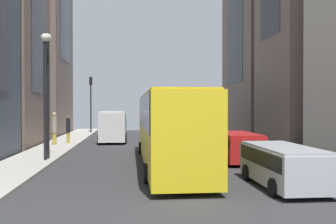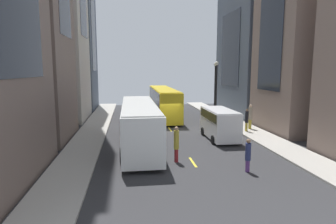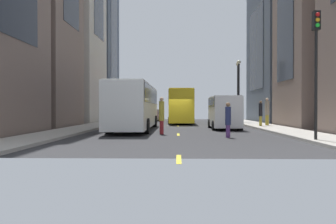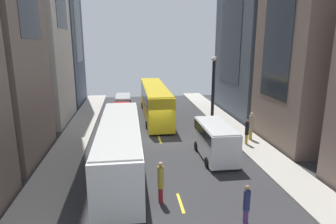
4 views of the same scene
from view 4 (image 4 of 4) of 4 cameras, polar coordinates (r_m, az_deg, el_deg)
The scene contains 21 objects.
ground_plane at distance 25.92m, azimuth -1.63°, elevation -5.41°, with size 41.74×41.74×0.00m, color #333335.
sidewalk_west at distance 26.24m, azimuth -18.25°, elevation -5.71°, with size 2.72×44.00×0.15m, color #B2ADA3.
sidewalk_east at distance 27.67m, azimuth 14.07°, elevation -4.42°, with size 2.72×44.00×0.15m, color #B2ADA3.
lane_stripe_1 at distance 16.45m, azimuth 2.46°, elevation -17.35°, with size 0.16×2.00×0.01m, color yellow.
lane_stripe_2 at distance 25.92m, azimuth -1.63°, elevation -5.40°, with size 0.16×2.00×0.01m, color yellow.
lane_stripe_3 at distance 35.97m, azimuth -3.42°, elevation 0.04°, with size 0.16×2.00×0.01m, color yellow.
lane_stripe_4 at distance 46.21m, azimuth -4.42°, elevation 3.09°, with size 0.16×2.00×0.01m, color yellow.
building_west_3 at distance 43.22m, azimuth -23.33°, elevation 18.37°, with size 8.56×8.66×25.59m.
building_east_1 at distance 27.29m, azimuth 28.96°, elevation 12.81°, with size 8.83×8.01×17.70m.
building_east_2 at distance 36.74m, azimuth 19.48°, elevation 12.94°, with size 9.84×11.77×16.96m.
city_bus_white at distance 19.53m, azimuth -9.37°, elevation -5.85°, with size 2.80×12.93×3.35m.
streetcar_yellow at distance 33.21m, azimuth -2.59°, elevation 2.65°, with size 2.70×14.66×3.59m.
delivery_van_white at distance 21.83m, azimuth 9.23°, elevation -5.11°, with size 2.25×5.26×2.58m.
car_red_0 at distance 32.82m, azimuth -9.09°, elevation 0.20°, with size 2.04×4.14×1.56m.
car_silver_1 at distance 39.01m, azimuth -8.79°, elevation 2.31°, with size 2.05×4.68×1.50m.
pedestrian_walking_far at distance 15.91m, azimuth -1.46°, elevation -13.32°, with size 0.33×0.33×2.34m.
pedestrian_crossing_near at distance 26.13m, azimuth 15.94°, elevation -2.52°, with size 0.40×0.40×2.40m.
pedestrian_waiting_curb at distance 24.90m, azimuth 15.18°, elevation -3.58°, with size 0.31×0.31×2.13m.
pedestrian_crossing_mid at distance 14.86m, azimuth 15.13°, elevation -16.82°, with size 0.32×0.32×1.97m.
streetlamp_near at distance 32.21m, azimuth 9.02°, elevation 6.09°, with size 0.44×0.44×6.75m.
streetlamp_far at distance 32.76m, azimuth 8.73°, elevation 6.12°, with size 0.44×0.44×6.65m.
Camera 4 is at (-2.56, -24.36, 8.49)m, focal length 31.16 mm.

